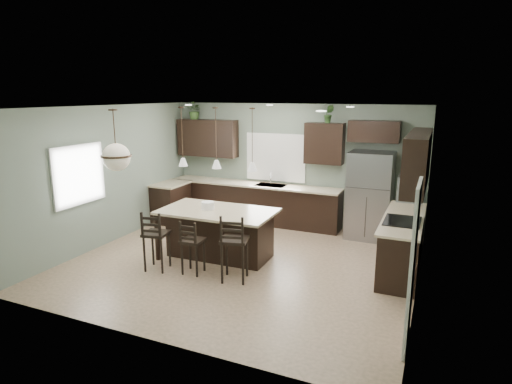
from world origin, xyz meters
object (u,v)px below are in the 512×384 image
(bar_stool_left, at_px, (156,240))
(bar_stool_center, at_px, (193,247))
(refrigerator, at_px, (370,196))
(bar_stool_right, at_px, (234,247))
(plant_back_left, at_px, (195,110))
(serving_dish, at_px, (208,205))
(kitchen_island, at_px, (218,234))

(bar_stool_left, height_order, bar_stool_center, bar_stool_left)
(refrigerator, relative_size, bar_stool_right, 1.61)
(bar_stool_left, distance_m, bar_stool_right, 1.45)
(bar_stool_left, height_order, plant_back_left, plant_back_left)
(bar_stool_center, relative_size, plant_back_left, 2.18)
(refrigerator, bearing_deg, bar_stool_left, -134.01)
(serving_dish, height_order, bar_stool_right, bar_stool_right)
(serving_dish, distance_m, bar_stool_center, 0.96)
(bar_stool_left, bearing_deg, serving_dish, 49.91)
(plant_back_left, bearing_deg, serving_dish, -55.12)
(serving_dish, xyz_separation_m, bar_stool_center, (0.15, -0.80, -0.51))
(bar_stool_left, relative_size, bar_stool_right, 0.94)
(bar_stool_right, bearing_deg, serving_dish, 126.05)
(refrigerator, xyz_separation_m, bar_stool_center, (-2.44, -3.10, -0.44))
(refrigerator, bearing_deg, serving_dish, -138.39)
(refrigerator, bearing_deg, kitchen_island, -136.14)
(plant_back_left, bearing_deg, refrigerator, -2.79)
(bar_stool_right, distance_m, plant_back_left, 4.71)
(serving_dish, distance_m, plant_back_left, 3.47)
(kitchen_island, xyz_separation_m, serving_dish, (-0.20, -0.00, 0.53))
(bar_stool_right, bearing_deg, refrigerator, 47.54)
(serving_dish, distance_m, bar_stool_right, 1.28)
(refrigerator, bearing_deg, bar_stool_center, -128.21)
(refrigerator, xyz_separation_m, bar_stool_left, (-3.11, -3.22, -0.38))
(serving_dish, xyz_separation_m, bar_stool_left, (-0.51, -0.91, -0.45))
(bar_stool_left, bearing_deg, plant_back_left, 99.15)
(bar_stool_left, xyz_separation_m, plant_back_left, (-1.24, 3.43, 2.08))
(bar_stool_center, bearing_deg, serving_dish, 97.43)
(kitchen_island, distance_m, bar_stool_center, 0.81)
(bar_stool_left, distance_m, plant_back_left, 4.20)
(kitchen_island, bearing_deg, plant_back_left, 126.94)
(refrigerator, bearing_deg, plant_back_left, 177.21)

